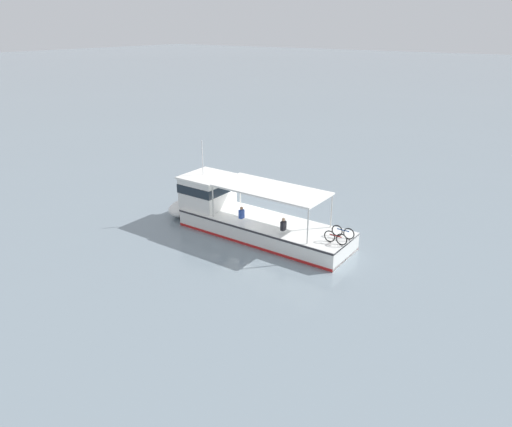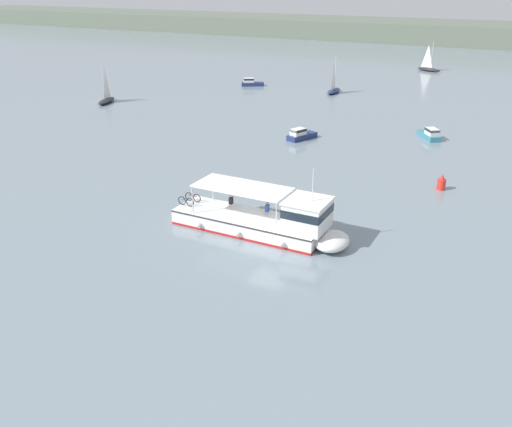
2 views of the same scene
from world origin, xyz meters
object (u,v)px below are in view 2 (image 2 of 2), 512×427
(sailboat_outer_anchorage, at_px, (334,89))
(motorboat_near_port, at_px, (430,134))
(motorboat_far_left, at_px, (251,82))
(channel_buoy, at_px, (441,183))
(sailboat_horizon_west, at_px, (106,99))
(ferry_main, at_px, (269,221))
(motorboat_far_right, at_px, (301,134))
(sailboat_horizon_east, at_px, (429,68))

(sailboat_outer_anchorage, height_order, motorboat_near_port, sailboat_outer_anchorage)
(motorboat_far_left, height_order, motorboat_near_port, same)
(channel_buoy, bearing_deg, sailboat_horizon_west, 164.49)
(ferry_main, height_order, channel_buoy, ferry_main)
(channel_buoy, bearing_deg, motorboat_near_port, 104.66)
(motorboat_far_right, xyz_separation_m, channel_buoy, (16.62, -8.79, 0.02))
(motorboat_far_left, bearing_deg, motorboat_far_right, -52.28)
(sailboat_outer_anchorage, distance_m, motorboat_near_port, 26.96)
(motorboat_far_right, distance_m, motorboat_near_port, 14.27)
(sailboat_horizon_east, height_order, sailboat_outer_anchorage, same)
(motorboat_far_left, bearing_deg, ferry_main, -60.57)
(sailboat_outer_anchorage, height_order, channel_buoy, sailboat_outer_anchorage)
(sailboat_outer_anchorage, xyz_separation_m, motorboat_near_port, (18.48, -19.62, 0.00))
(motorboat_near_port, bearing_deg, ferry_main, -98.97)
(motorboat_far_left, distance_m, sailboat_horizon_east, 36.82)
(motorboat_far_right, bearing_deg, sailboat_horizon_east, 87.36)
(ferry_main, xyz_separation_m, motorboat_far_left, (-27.75, 49.19, -0.47))
(motorboat_far_right, xyz_separation_m, sailboat_outer_anchorage, (-5.93, 26.43, -0.00))
(ferry_main, height_order, sailboat_outer_anchorage, sailboat_outer_anchorage)
(motorboat_far_left, bearing_deg, channel_buoy, -43.40)
(sailboat_horizon_west, bearing_deg, ferry_main, -35.25)
(motorboat_far_left, bearing_deg, motorboat_near_port, -30.31)
(ferry_main, distance_m, motorboat_near_port, 30.55)
(motorboat_far_right, xyz_separation_m, motorboat_near_port, (12.54, 6.81, 0.00))
(channel_buoy, bearing_deg, sailboat_horizon_east, 102.47)
(ferry_main, xyz_separation_m, sailboat_outer_anchorage, (-13.71, 49.80, -0.47))
(ferry_main, bearing_deg, motorboat_near_port, 81.03)
(sailboat_outer_anchorage, bearing_deg, sailboat_horizon_west, -140.05)
(sailboat_horizon_east, bearing_deg, motorboat_near_port, -78.25)
(motorboat_far_left, height_order, sailboat_outer_anchorage, sailboat_outer_anchorage)
(motorboat_far_left, relative_size, sailboat_outer_anchorage, 0.69)
(sailboat_horizon_west, xyz_separation_m, motorboat_near_port, (44.45, 2.13, 0.00))
(ferry_main, relative_size, sailboat_horizon_east, 2.39)
(motorboat_far_left, bearing_deg, sailboat_outer_anchorage, 2.50)
(sailboat_horizon_west, distance_m, sailboat_outer_anchorage, 33.88)
(ferry_main, relative_size, motorboat_far_left, 3.44)
(motorboat_near_port, height_order, channel_buoy, channel_buoy)
(motorboat_far_right, bearing_deg, sailboat_outer_anchorage, 102.65)
(sailboat_horizon_west, xyz_separation_m, sailboat_outer_anchorage, (25.97, 21.75, 0.00))
(motorboat_near_port, bearing_deg, motorboat_far_left, 149.69)
(sailboat_horizon_east, distance_m, channel_buoy, 65.30)
(sailboat_horizon_east, xyz_separation_m, motorboat_far_right, (-2.53, -54.97, 0.00))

